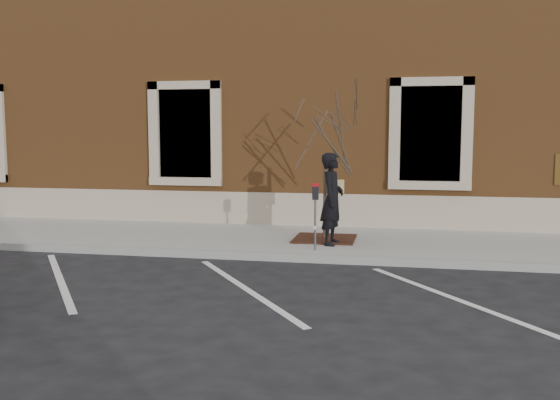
# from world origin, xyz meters

# --- Properties ---
(ground) EXTENTS (120.00, 120.00, 0.00)m
(ground) POSITION_xyz_m (0.00, 0.00, 0.00)
(ground) COLOR #28282B
(ground) RESTS_ON ground
(sidewalk_near) EXTENTS (40.00, 3.50, 0.15)m
(sidewalk_near) POSITION_xyz_m (0.00, 1.75, 0.07)
(sidewalk_near) COLOR #AEACA3
(sidewalk_near) RESTS_ON ground
(curb_near) EXTENTS (40.00, 0.12, 0.15)m
(curb_near) POSITION_xyz_m (0.00, -0.05, 0.07)
(curb_near) COLOR #9E9E99
(curb_near) RESTS_ON ground
(parking_stripes) EXTENTS (28.00, 4.40, 0.01)m
(parking_stripes) POSITION_xyz_m (0.00, -2.20, 0.00)
(parking_stripes) COLOR silver
(parking_stripes) RESTS_ON ground
(building_civic) EXTENTS (40.00, 8.62, 8.00)m
(building_civic) POSITION_xyz_m (0.00, 7.74, 4.00)
(building_civic) COLOR brown
(building_civic) RESTS_ON ground
(man) EXTENTS (0.56, 0.75, 1.88)m
(man) POSITION_xyz_m (0.99, 1.07, 1.09)
(man) COLOR black
(man) RESTS_ON sidewalk_near
(parking_meter) EXTENTS (0.12, 0.09, 1.31)m
(parking_meter) POSITION_xyz_m (0.73, 0.44, 1.06)
(parking_meter) COLOR #595B60
(parking_meter) RESTS_ON sidewalk_near
(tree_grate) EXTENTS (1.29, 1.29, 0.03)m
(tree_grate) POSITION_xyz_m (0.77, 1.65, 0.17)
(tree_grate) COLOR #452316
(tree_grate) RESTS_ON sidewalk_near
(sapling) EXTENTS (2.01, 2.01, 3.35)m
(sapling) POSITION_xyz_m (0.77, 1.65, 2.50)
(sapling) COLOR #4B3B2E
(sapling) RESTS_ON sidewalk_near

